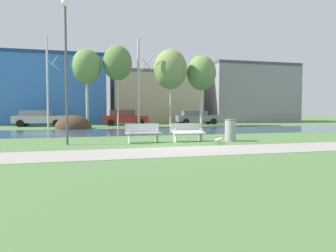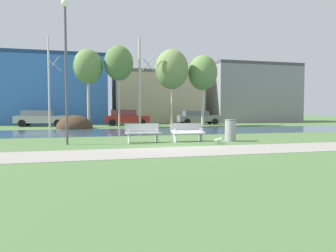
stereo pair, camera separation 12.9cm
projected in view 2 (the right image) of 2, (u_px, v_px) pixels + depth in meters
ground_plane at (137, 130)px, 22.93m from camera, size 120.00×120.00×0.00m
paved_path_strip at (188, 151)px, 11.00m from camera, size 60.00×2.57×0.01m
river_band at (141, 131)px, 21.41m from camera, size 80.00×7.24×0.01m
soil_mound at (75, 128)px, 25.09m from camera, size 2.95×3.13×2.20m
bench_left at (143, 132)px, 13.97m from camera, size 1.62×0.63×0.87m
bench_right at (188, 132)px, 14.50m from camera, size 1.62×0.62×0.87m
trash_bin at (230, 130)px, 14.63m from camera, size 0.55×0.55×1.05m
seagull at (218, 140)px, 13.89m from camera, size 0.41×0.15×0.25m
streetlamp at (66, 50)px, 12.92m from camera, size 0.32×0.32×6.17m
birch_far_left at (49, 81)px, 25.38m from camera, size 1.11×1.87×7.74m
birch_left at (88, 67)px, 26.03m from camera, size 2.48×2.48×6.74m
birch_center_left at (119, 63)px, 26.48m from camera, size 2.52×2.52×7.21m
birch_center at (140, 82)px, 26.57m from camera, size 1.50×2.58×7.77m
birch_center_right at (172, 69)px, 27.92m from camera, size 3.05×3.05×7.10m
birch_right at (203, 73)px, 29.09m from camera, size 2.78×2.78×6.77m
parked_van_nearest_silver at (41, 118)px, 28.47m from camera, size 4.80×2.28×1.50m
parked_sedan_second_red at (126, 117)px, 30.29m from camera, size 4.48×2.20×1.56m
parked_hatch_third_grey at (198, 117)px, 32.73m from camera, size 4.70×2.39×1.44m
building_blue_store at (36, 90)px, 35.04m from camera, size 15.83×8.93×7.66m
building_beige_block at (156, 98)px, 38.60m from camera, size 10.66×6.96×6.28m
building_grey_warehouse at (249, 94)px, 40.25m from camera, size 11.35×7.17×7.43m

